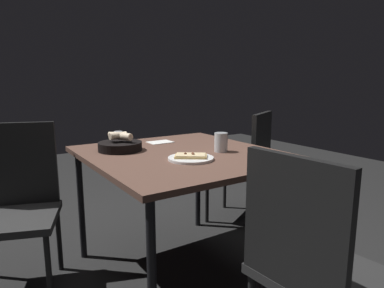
# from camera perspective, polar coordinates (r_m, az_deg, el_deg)

# --- Properties ---
(ground) EXTENTS (8.00, 8.00, 0.00)m
(ground) POSITION_cam_1_polar(r_m,az_deg,el_deg) (2.31, -1.56, -20.17)
(ground) COLOR black
(dining_table) EXTENTS (1.06, 1.15, 0.76)m
(dining_table) POSITION_cam_1_polar(r_m,az_deg,el_deg) (2.04, -1.65, -3.02)
(dining_table) COLOR brown
(dining_table) RESTS_ON ground
(pizza_plate) EXTENTS (0.25, 0.25, 0.04)m
(pizza_plate) POSITION_cam_1_polar(r_m,az_deg,el_deg) (1.85, -0.20, -2.29)
(pizza_plate) COLOR white
(pizza_plate) RESTS_ON dining_table
(bread_basket) EXTENTS (0.26, 0.26, 0.11)m
(bread_basket) POSITION_cam_1_polar(r_m,az_deg,el_deg) (2.12, -11.86, -0.16)
(bread_basket) COLOR black
(bread_basket) RESTS_ON dining_table
(beer_glass) EXTENTS (0.08, 0.08, 0.11)m
(beer_glass) POSITION_cam_1_polar(r_m,az_deg,el_deg) (2.05, 4.82, 0.14)
(beer_glass) COLOR silver
(beer_glass) RESTS_ON dining_table
(pepper_shaker) EXTENTS (0.06, 0.06, 0.09)m
(pepper_shaker) POSITION_cam_1_polar(r_m,az_deg,el_deg) (2.34, -12.10, 0.92)
(pepper_shaker) COLOR #BFB299
(pepper_shaker) RESTS_ON dining_table
(napkin) EXTENTS (0.16, 0.12, 0.00)m
(napkin) POSITION_cam_1_polar(r_m,az_deg,el_deg) (2.36, -5.30, 0.31)
(napkin) COLOR white
(napkin) RESTS_ON dining_table
(chair_near) EXTENTS (0.60, 0.60, 0.92)m
(chair_near) POSITION_cam_1_polar(r_m,az_deg,el_deg) (2.88, 9.19, -2.77)
(chair_near) COLOR #2A2A2A
(chair_near) RESTS_ON ground
(chair_far) EXTENTS (0.56, 0.56, 0.94)m
(chair_far) POSITION_cam_1_polar(r_m,az_deg,el_deg) (2.20, -27.03, -7.85)
(chair_far) COLOR #2B2B2B
(chair_far) RESTS_ON ground
(chair_spare) EXTENTS (0.47, 0.47, 0.93)m
(chair_spare) POSITION_cam_1_polar(r_m,az_deg,el_deg) (1.42, 18.88, -17.47)
(chair_spare) COLOR #282828
(chair_spare) RESTS_ON ground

